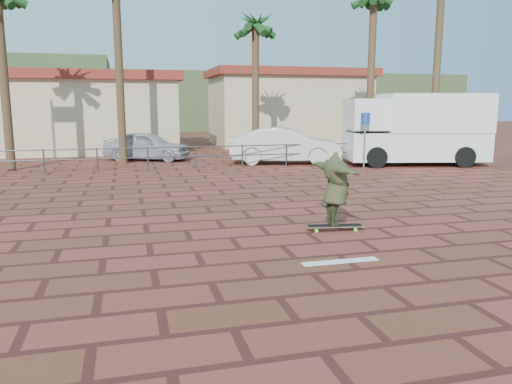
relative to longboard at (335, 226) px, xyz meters
The scene contains 14 objects.
ground 1.70m from the longboard, 150.46° to the right, with size 120.00×120.00×0.00m, color maroon.
paint_stripe 2.18m from the longboard, 110.89° to the right, with size 1.40×0.22×0.01m, color white.
guardrail 11.28m from the longboard, 97.54° to the left, with size 24.06×0.06×1.00m.
palm_center 16.07m from the longboard, 82.15° to the left, with size 2.40×2.40×7.75m.
palm_right 16.91m from the longboard, 60.25° to the left, with size 2.40×2.40×9.05m.
building_west 22.55m from the longboard, 109.46° to the left, with size 12.60×7.60×4.50m.
building_east 24.19m from the longboard, 74.27° to the left, with size 10.60×6.60×5.00m.
hill_front 49.27m from the longboard, 91.72° to the left, with size 70.00×18.00×6.00m, color #384C28.
longboard is the anchor object (origin of this frame).
skateboarder 0.83m from the longboard, 153.43° to the right, with size 1.98×0.54×1.61m, color #373F21.
campervan 13.46m from the longboard, 50.88° to the left, with size 6.55×3.83×3.18m.
car_silver 15.54m from the longboard, 102.38° to the left, with size 1.68×4.16×1.42m, color #AAACB1.
car_white 12.50m from the longboard, 77.06° to the left, with size 1.76×5.05×1.66m, color silver.
street_sign 10.69m from the longboard, 60.02° to the left, with size 0.47×0.17×2.37m.
Camera 1 is at (-2.85, -8.96, 2.73)m, focal length 35.00 mm.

